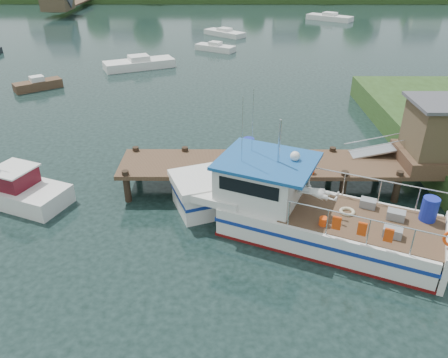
{
  "coord_description": "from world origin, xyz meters",
  "views": [
    {
      "loc": [
        -0.92,
        -18.83,
        10.76
      ],
      "look_at": [
        -1.0,
        -1.5,
        1.3
      ],
      "focal_mm": 35.0,
      "sensor_mm": 36.0,
      "label": 1
    }
  ],
  "objects_px": {
    "moored_a": "(139,63)",
    "moored_b": "(215,47)",
    "moored_d": "(225,33)",
    "moored_far": "(330,17)",
    "dock": "(383,147)",
    "lobster_boat": "(294,209)",
    "moored_rowboat": "(38,84)",
    "work_boat": "(5,187)"
  },
  "relations": [
    {
      "from": "lobster_boat",
      "to": "work_boat",
      "type": "relative_size",
      "value": 1.71
    },
    {
      "from": "work_boat",
      "to": "moored_a",
      "type": "height_order",
      "value": "work_boat"
    },
    {
      "from": "moored_a",
      "to": "moored_d",
      "type": "relative_size",
      "value": 1.26
    },
    {
      "from": "lobster_boat",
      "to": "moored_rowboat",
      "type": "xyz_separation_m",
      "value": [
        -18.32,
        20.0,
        -0.64
      ]
    },
    {
      "from": "moored_far",
      "to": "moored_d",
      "type": "relative_size",
      "value": 1.27
    },
    {
      "from": "lobster_boat",
      "to": "moored_far",
      "type": "height_order",
      "value": "lobster_boat"
    },
    {
      "from": "dock",
      "to": "work_boat",
      "type": "xyz_separation_m",
      "value": [
        -17.82,
        -1.05,
        -1.67
      ]
    },
    {
      "from": "work_boat",
      "to": "moored_rowboat",
      "type": "height_order",
      "value": "work_boat"
    },
    {
      "from": "moored_rowboat",
      "to": "moored_a",
      "type": "height_order",
      "value": "moored_a"
    },
    {
      "from": "dock",
      "to": "moored_far",
      "type": "relative_size",
      "value": 2.37
    },
    {
      "from": "dock",
      "to": "moored_b",
      "type": "height_order",
      "value": "dock"
    },
    {
      "from": "work_boat",
      "to": "moored_d",
      "type": "distance_m",
      "value": 42.03
    },
    {
      "from": "work_boat",
      "to": "moored_far",
      "type": "relative_size",
      "value": 0.96
    },
    {
      "from": "work_boat",
      "to": "moored_a",
      "type": "relative_size",
      "value": 0.97
    },
    {
      "from": "moored_far",
      "to": "moored_rowboat",
      "type": "bearing_deg",
      "value": -110.71
    },
    {
      "from": "moored_b",
      "to": "moored_d",
      "type": "xyz_separation_m",
      "value": [
        1.0,
        8.89,
        -0.01
      ]
    },
    {
      "from": "moored_rowboat",
      "to": "moored_far",
      "type": "height_order",
      "value": "moored_far"
    },
    {
      "from": "dock",
      "to": "moored_a",
      "type": "distance_m",
      "value": 28.11
    },
    {
      "from": "dock",
      "to": "moored_rowboat",
      "type": "distance_m",
      "value": 28.23
    },
    {
      "from": "dock",
      "to": "moored_rowboat",
      "type": "relative_size",
      "value": 4.44
    },
    {
      "from": "moored_rowboat",
      "to": "dock",
      "type": "bearing_deg",
      "value": -42.55
    },
    {
      "from": "dock",
      "to": "lobster_boat",
      "type": "height_order",
      "value": "lobster_boat"
    },
    {
      "from": "moored_d",
      "to": "lobster_boat",
      "type": "bearing_deg",
      "value": -103.98
    },
    {
      "from": "moored_rowboat",
      "to": "moored_b",
      "type": "height_order",
      "value": "moored_rowboat"
    },
    {
      "from": "dock",
      "to": "moored_far",
      "type": "distance_m",
      "value": 53.08
    },
    {
      "from": "lobster_boat",
      "to": "moored_d",
      "type": "height_order",
      "value": "lobster_boat"
    },
    {
      "from": "moored_far",
      "to": "moored_a",
      "type": "bearing_deg",
      "value": -109.37
    },
    {
      "from": "moored_rowboat",
      "to": "lobster_boat",
      "type": "bearing_deg",
      "value": -54.57
    },
    {
      "from": "moored_rowboat",
      "to": "moored_d",
      "type": "relative_size",
      "value": 0.68
    },
    {
      "from": "dock",
      "to": "moored_b",
      "type": "bearing_deg",
      "value": 105.63
    },
    {
      "from": "moored_a",
      "to": "moored_rowboat",
      "type": "bearing_deg",
      "value": -141.03
    },
    {
      "from": "work_boat",
      "to": "lobster_boat",
      "type": "bearing_deg",
      "value": 11.27
    },
    {
      "from": "moored_rowboat",
      "to": "moored_d",
      "type": "xyz_separation_m",
      "value": [
        15.31,
        23.38,
        -0.04
      ]
    },
    {
      "from": "moored_far",
      "to": "moored_a",
      "type": "distance_m",
      "value": 37.98
    },
    {
      "from": "dock",
      "to": "moored_b",
      "type": "xyz_separation_m",
      "value": [
        -8.63,
        30.84,
        -1.87
      ]
    },
    {
      "from": "dock",
      "to": "lobster_boat",
      "type": "relative_size",
      "value": 1.44
    },
    {
      "from": "moored_d",
      "to": "dock",
      "type": "bearing_deg",
      "value": -97.08
    },
    {
      "from": "moored_rowboat",
      "to": "moored_d",
      "type": "height_order",
      "value": "moored_rowboat"
    },
    {
      "from": "moored_rowboat",
      "to": "moored_far",
      "type": "relative_size",
      "value": 0.53
    },
    {
      "from": "work_boat",
      "to": "moored_d",
      "type": "height_order",
      "value": "work_boat"
    },
    {
      "from": "moored_a",
      "to": "moored_b",
      "type": "xyz_separation_m",
      "value": [
        7.14,
        7.64,
        -0.08
      ]
    },
    {
      "from": "moored_far",
      "to": "moored_d",
      "type": "distance_m",
      "value": 20.54
    }
  ]
}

